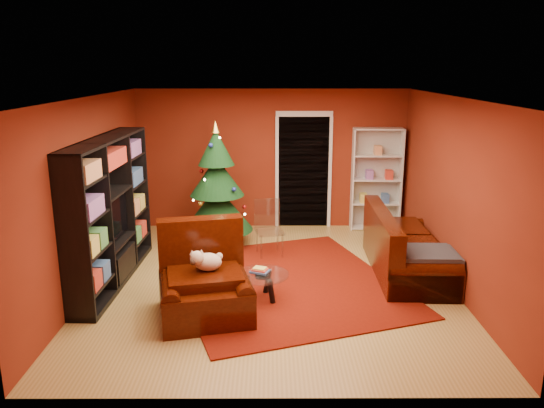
{
  "coord_description": "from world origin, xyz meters",
  "views": [
    {
      "loc": [
        -0.02,
        -7.07,
        3.01
      ],
      "look_at": [
        0.0,
        0.4,
        1.05
      ],
      "focal_mm": 35.0,
      "sensor_mm": 36.0,
      "label": 1
    }
  ],
  "objects_px": {
    "media_unit": "(110,212)",
    "armchair": "(205,281)",
    "white_bookshelf": "(376,180)",
    "sofa": "(408,242)",
    "dog": "(208,262)",
    "acrylic_chair": "(270,232)",
    "gift_box_teal": "(199,231)",
    "gift_box_red": "(209,230)",
    "rug": "(285,282)",
    "christmas_tree": "(217,186)",
    "gift_box_green": "(207,243)",
    "coffee_table": "(262,286)"
  },
  "relations": [
    {
      "from": "white_bookshelf",
      "to": "gift_box_red",
      "type": "bearing_deg",
      "value": -169.25
    },
    {
      "from": "gift_box_red",
      "to": "acrylic_chair",
      "type": "xyz_separation_m",
      "value": [
        1.11,
        -1.03,
        0.3
      ]
    },
    {
      "from": "acrylic_chair",
      "to": "coffee_table",
      "type": "bearing_deg",
      "value": -105.85
    },
    {
      "from": "media_unit",
      "to": "sofa",
      "type": "bearing_deg",
      "value": 5.65
    },
    {
      "from": "gift_box_teal",
      "to": "gift_box_red",
      "type": "bearing_deg",
      "value": 28.93
    },
    {
      "from": "white_bookshelf",
      "to": "armchair",
      "type": "xyz_separation_m",
      "value": [
        -2.77,
        -3.63,
        -0.49
      ]
    },
    {
      "from": "christmas_tree",
      "to": "gift_box_red",
      "type": "bearing_deg",
      "value": 116.25
    },
    {
      "from": "media_unit",
      "to": "coffee_table",
      "type": "height_order",
      "value": "media_unit"
    },
    {
      "from": "white_bookshelf",
      "to": "armchair",
      "type": "height_order",
      "value": "white_bookshelf"
    },
    {
      "from": "white_bookshelf",
      "to": "sofa",
      "type": "xyz_separation_m",
      "value": [
        0.07,
        -2.21,
        -0.48
      ]
    },
    {
      "from": "christmas_tree",
      "to": "armchair",
      "type": "bearing_deg",
      "value": -87.86
    },
    {
      "from": "white_bookshelf",
      "to": "dog",
      "type": "xyz_separation_m",
      "value": [
        -2.74,
        -3.57,
        -0.26
      ]
    },
    {
      "from": "rug",
      "to": "coffee_table",
      "type": "distance_m",
      "value": 0.66
    },
    {
      "from": "rug",
      "to": "armchair",
      "type": "relative_size",
      "value": 2.87
    },
    {
      "from": "white_bookshelf",
      "to": "coffee_table",
      "type": "distance_m",
      "value": 3.87
    },
    {
      "from": "gift_box_teal",
      "to": "gift_box_green",
      "type": "height_order",
      "value": "gift_box_green"
    },
    {
      "from": "media_unit",
      "to": "dog",
      "type": "distance_m",
      "value": 1.87
    },
    {
      "from": "dog",
      "to": "acrylic_chair",
      "type": "relative_size",
      "value": 0.48
    },
    {
      "from": "dog",
      "to": "media_unit",
      "type": "bearing_deg",
      "value": 131.49
    },
    {
      "from": "white_bookshelf",
      "to": "acrylic_chair",
      "type": "relative_size",
      "value": 2.37
    },
    {
      "from": "gift_box_teal",
      "to": "coffee_table",
      "type": "distance_m",
      "value": 2.86
    },
    {
      "from": "media_unit",
      "to": "gift_box_red",
      "type": "relative_size",
      "value": 11.42
    },
    {
      "from": "dog",
      "to": "armchair",
      "type": "bearing_deg",
      "value": -135.0
    },
    {
      "from": "christmas_tree",
      "to": "white_bookshelf",
      "type": "relative_size",
      "value": 1.09
    },
    {
      "from": "media_unit",
      "to": "gift_box_green",
      "type": "height_order",
      "value": "media_unit"
    },
    {
      "from": "gift_box_teal",
      "to": "media_unit",
      "type": "bearing_deg",
      "value": -116.42
    },
    {
      "from": "gift_box_red",
      "to": "armchair",
      "type": "relative_size",
      "value": 0.2
    },
    {
      "from": "white_bookshelf",
      "to": "dog",
      "type": "relative_size",
      "value": 4.89
    },
    {
      "from": "gift_box_red",
      "to": "acrylic_chair",
      "type": "height_order",
      "value": "acrylic_chair"
    },
    {
      "from": "sofa",
      "to": "white_bookshelf",
      "type": "bearing_deg",
      "value": 3.32
    },
    {
      "from": "media_unit",
      "to": "gift_box_red",
      "type": "xyz_separation_m",
      "value": [
        1.13,
        2.03,
        -0.91
      ]
    },
    {
      "from": "gift_box_red",
      "to": "dog",
      "type": "relative_size",
      "value": 0.59
    },
    {
      "from": "rug",
      "to": "acrylic_chair",
      "type": "bearing_deg",
      "value": 101.32
    },
    {
      "from": "coffee_table",
      "to": "dog",
      "type": "bearing_deg",
      "value": -147.81
    },
    {
      "from": "gift_box_teal",
      "to": "sofa",
      "type": "bearing_deg",
      "value": -26.39
    },
    {
      "from": "gift_box_teal",
      "to": "christmas_tree",
      "type": "bearing_deg",
      "value": -41.61
    },
    {
      "from": "gift_box_teal",
      "to": "gift_box_red",
      "type": "xyz_separation_m",
      "value": [
        0.17,
        0.09,
        -0.01
      ]
    },
    {
      "from": "white_bookshelf",
      "to": "acrylic_chair",
      "type": "xyz_separation_m",
      "value": [
        -1.99,
        -1.49,
        -0.54
      ]
    },
    {
      "from": "gift_box_green",
      "to": "christmas_tree",
      "type": "bearing_deg",
      "value": 66.43
    },
    {
      "from": "sofa",
      "to": "gift_box_green",
      "type": "bearing_deg",
      "value": 74.24
    },
    {
      "from": "gift_box_red",
      "to": "gift_box_green",
      "type": "bearing_deg",
      "value": -85.28
    },
    {
      "from": "gift_box_green",
      "to": "gift_box_red",
      "type": "bearing_deg",
      "value": 94.72
    },
    {
      "from": "rug",
      "to": "coffee_table",
      "type": "relative_size",
      "value": 4.77
    },
    {
      "from": "media_unit",
      "to": "dog",
      "type": "height_order",
      "value": "media_unit"
    },
    {
      "from": "armchair",
      "to": "gift_box_red",
      "type": "bearing_deg",
      "value": 83.17
    },
    {
      "from": "gift_box_teal",
      "to": "gift_box_green",
      "type": "distance_m",
      "value": 0.73
    },
    {
      "from": "media_unit",
      "to": "armchair",
      "type": "distance_m",
      "value": 1.93
    },
    {
      "from": "gift_box_teal",
      "to": "white_bookshelf",
      "type": "bearing_deg",
      "value": 9.72
    },
    {
      "from": "christmas_tree",
      "to": "gift_box_teal",
      "type": "xyz_separation_m",
      "value": [
        -0.39,
        0.34,
        -0.91
      ]
    },
    {
      "from": "sofa",
      "to": "media_unit",
      "type": "bearing_deg",
      "value": 95.24
    }
  ]
}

